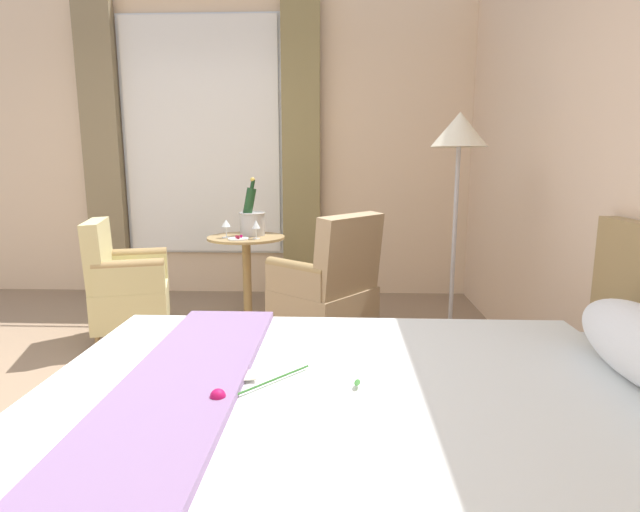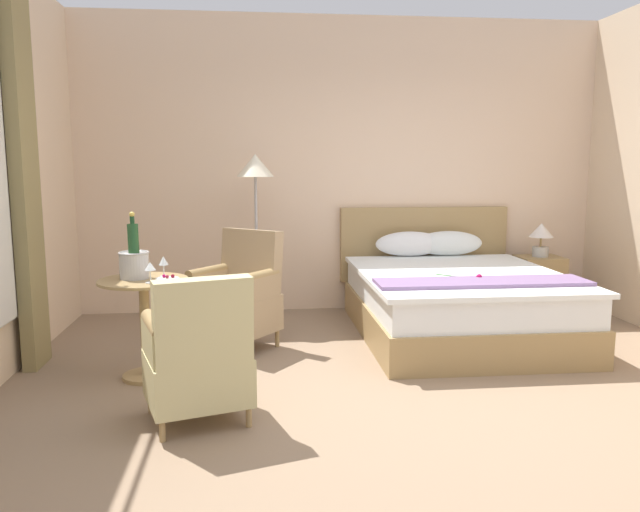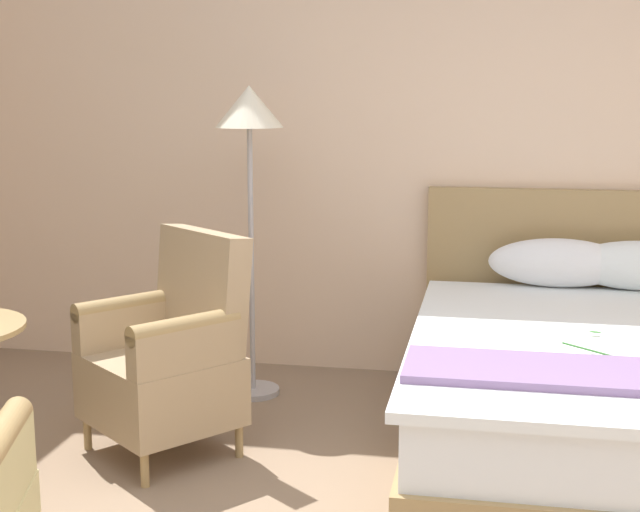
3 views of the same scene
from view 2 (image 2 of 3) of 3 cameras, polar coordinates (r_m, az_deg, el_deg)
name	(u,v)px [view 2 (image 2 of 3)]	position (r m, az deg, el deg)	size (l,w,h in m)	color
ground_plane	(397,399)	(4.24, 7.08, -12.81)	(6.88, 6.88, 0.00)	#8D735B
wall_headboard_side	(342,166)	(6.58, 2.00, 8.22)	(5.50, 0.12, 3.01)	beige
bed	(454,298)	(5.78, 12.15, -3.78)	(1.78, 2.25, 1.08)	#A08150
nightstand	(538,284)	(6.86, 19.35, -2.44)	(0.46, 0.38, 0.58)	#A08150
bedside_lamp	(541,235)	(6.79, 19.56, 1.79)	(0.25, 0.25, 0.34)	#AEADA6
floor_lamp_brass	(255,182)	(5.93, -5.92, 6.78)	(0.35, 0.35, 1.62)	#B0ADB1
side_table_round	(145,316)	(4.62, -15.73, -5.26)	(0.63, 0.63, 0.72)	#A08150
champagne_bucket	(134,260)	(4.60, -16.64, -0.38)	(0.22, 0.22, 0.47)	#AFADAC
wine_glass_near_bucket	(150,268)	(4.40, -15.27, -1.03)	(0.08, 0.08, 0.15)	white
wine_glass_near_edge	(164,262)	(4.63, -14.12, -0.50)	(0.07, 0.07, 0.15)	white
snack_plate	(168,278)	(4.52, -13.76, -2.01)	(0.16, 0.16, 0.04)	white
armchair_by_window	(238,297)	(5.23, -7.47, -3.71)	(0.82, 0.82, 0.98)	#A08150
armchair_facing_bed	(198,358)	(3.78, -11.05, -9.11)	(0.70, 0.68, 0.91)	#A08150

